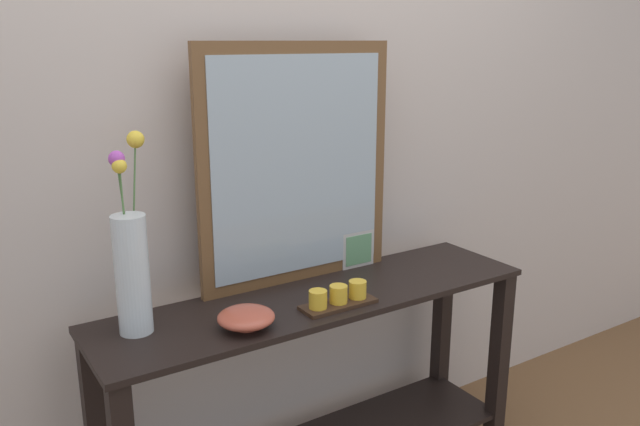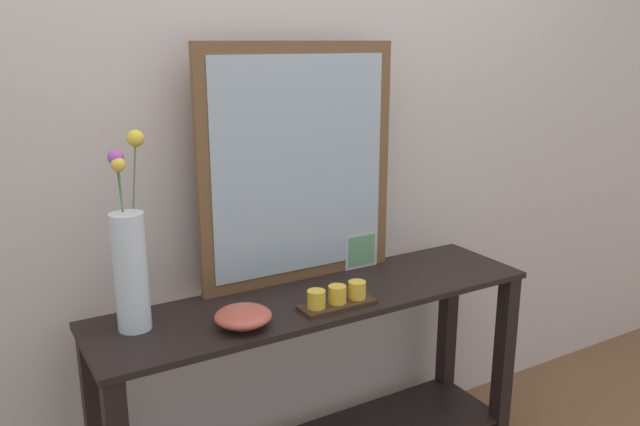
{
  "view_description": "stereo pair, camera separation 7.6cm",
  "coord_description": "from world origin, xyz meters",
  "px_view_note": "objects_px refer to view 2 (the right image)",
  "views": [
    {
      "loc": [
        -1.05,
        -1.63,
        1.57
      ],
      "look_at": [
        0.0,
        0.0,
        1.04
      ],
      "focal_mm": 36.06,
      "sensor_mm": 36.0,
      "label": 1
    },
    {
      "loc": [
        -0.98,
        -1.67,
        1.57
      ],
      "look_at": [
        0.0,
        0.0,
        1.04
      ],
      "focal_mm": 36.06,
      "sensor_mm": 36.0,
      "label": 2
    }
  ],
  "objects_px": {
    "picture_frame_small": "(361,250)",
    "tall_vase_left": "(130,262)",
    "mirror_leaning": "(299,165)",
    "decorative_bowl": "(243,316)",
    "candle_tray": "(337,298)",
    "console_table": "(320,379)"
  },
  "relations": [
    {
      "from": "picture_frame_small",
      "to": "tall_vase_left",
      "type": "bearing_deg",
      "value": -173.72
    },
    {
      "from": "mirror_leaning",
      "to": "decorative_bowl",
      "type": "height_order",
      "value": "mirror_leaning"
    },
    {
      "from": "candle_tray",
      "to": "mirror_leaning",
      "type": "bearing_deg",
      "value": 86.34
    },
    {
      "from": "mirror_leaning",
      "to": "tall_vase_left",
      "type": "xyz_separation_m",
      "value": [
        -0.6,
        -0.1,
        -0.2
      ]
    },
    {
      "from": "mirror_leaning",
      "to": "picture_frame_small",
      "type": "height_order",
      "value": "mirror_leaning"
    },
    {
      "from": "candle_tray",
      "to": "decorative_bowl",
      "type": "relative_size",
      "value": 1.47
    },
    {
      "from": "console_table",
      "to": "mirror_leaning",
      "type": "bearing_deg",
      "value": 84.35
    },
    {
      "from": "console_table",
      "to": "candle_tray",
      "type": "relative_size",
      "value": 6.05
    },
    {
      "from": "mirror_leaning",
      "to": "tall_vase_left",
      "type": "bearing_deg",
      "value": -170.27
    },
    {
      "from": "picture_frame_small",
      "to": "decorative_bowl",
      "type": "relative_size",
      "value": 0.82
    },
    {
      "from": "console_table",
      "to": "picture_frame_small",
      "type": "height_order",
      "value": "picture_frame_small"
    },
    {
      "from": "console_table",
      "to": "decorative_bowl",
      "type": "relative_size",
      "value": 8.91
    },
    {
      "from": "console_table",
      "to": "tall_vase_left",
      "type": "bearing_deg",
      "value": 174.11
    },
    {
      "from": "picture_frame_small",
      "to": "mirror_leaning",
      "type": "bearing_deg",
      "value": 177.75
    },
    {
      "from": "candle_tray",
      "to": "decorative_bowl",
      "type": "distance_m",
      "value": 0.31
    },
    {
      "from": "tall_vase_left",
      "to": "mirror_leaning",
      "type": "bearing_deg",
      "value": 9.73
    },
    {
      "from": "console_table",
      "to": "candle_tray",
      "type": "xyz_separation_m",
      "value": [
        -0.0,
        -0.11,
        0.33
      ]
    },
    {
      "from": "tall_vase_left",
      "to": "candle_tray",
      "type": "distance_m",
      "value": 0.62
    },
    {
      "from": "tall_vase_left",
      "to": "decorative_bowl",
      "type": "height_order",
      "value": "tall_vase_left"
    },
    {
      "from": "candle_tray",
      "to": "picture_frame_small",
      "type": "height_order",
      "value": "picture_frame_small"
    },
    {
      "from": "decorative_bowl",
      "to": "console_table",
      "type": "bearing_deg",
      "value": 16.66
    },
    {
      "from": "console_table",
      "to": "mirror_leaning",
      "type": "height_order",
      "value": "mirror_leaning"
    }
  ]
}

